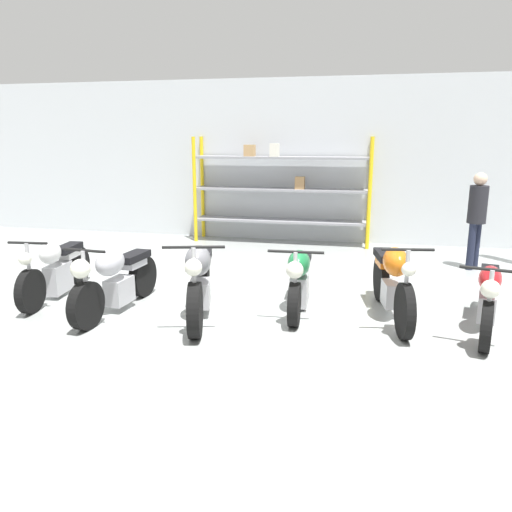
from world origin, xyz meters
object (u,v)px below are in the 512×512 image
Objects in this scene: motorcycle_white at (56,269)px; motorcycle_silver at (116,279)px; motorcycle_grey at (199,280)px; motorcycle_green at (299,279)px; motorcycle_red at (488,296)px; person_browsing at (477,213)px; shelving_rack at (280,187)px; motorcycle_orange at (392,279)px.

motorcycle_white is 1.25m from motorcycle_silver.
motorcycle_grey is (1.18, 0.04, 0.04)m from motorcycle_silver.
motorcycle_red is (2.37, -0.29, 0.01)m from motorcycle_green.
motorcycle_grey is at bearing 77.94° from person_browsing.
shelving_rack is 5.04m from motorcycle_orange.
motorcycle_white is 4.83m from motorcycle_orange.
motorcycle_silver is at bearing -90.48° from motorcycle_orange.
motorcycle_green is 4.00m from person_browsing.
motorcycle_red is (3.60, 0.33, -0.06)m from motorcycle_grey.
motorcycle_orange is at bearing 99.28° from person_browsing.
motorcycle_silver is 1.16× the size of person_browsing.
motorcycle_orange is 1.15m from motorcycle_red.
motorcycle_orange reaches higher than motorcycle_silver.
person_browsing reaches higher than motorcycle_orange.
motorcycle_grey reaches higher than motorcycle_green.
motorcycle_silver reaches higher than motorcycle_green.
motorcycle_grey is 1.06× the size of motorcycle_green.
person_browsing reaches higher than motorcycle_white.
shelving_rack reaches higher than motorcycle_grey.
motorcycle_grey is (2.36, -0.38, 0.08)m from motorcycle_white.
motorcycle_silver is 0.96× the size of motorcycle_grey.
motorcycle_silver is 4.80m from motorcycle_red.
motorcycle_white is 3.60m from motorcycle_green.
motorcycle_grey is 5.31m from person_browsing.
shelving_rack is at bearing 15.22° from person_browsing.
motorcycle_silver reaches higher than motorcycle_white.
motorcycle_orange is (2.47, 0.54, 0.02)m from motorcycle_grey.
person_browsing is (0.42, 3.10, 0.58)m from motorcycle_red.
person_browsing reaches higher than motorcycle_green.
person_browsing is (1.55, 2.90, 0.50)m from motorcycle_orange.
motorcycle_orange is at bearing 103.90° from motorcycle_silver.
motorcycle_red is at bearing 80.50° from motorcycle_green.
motorcycle_white is 1.16× the size of person_browsing.
motorcycle_silver is 1.02× the size of motorcycle_green.
motorcycle_green is at bearing -103.29° from motorcycle_orange.
shelving_rack is at bearing -162.70° from motorcycle_orange.
motorcycle_grey is 1.39m from motorcycle_green.
person_browsing is (3.80, -1.55, -0.22)m from shelving_rack.
motorcycle_red is (3.38, -4.65, -0.80)m from shelving_rack.
motorcycle_green is 1.24m from motorcycle_orange.
motorcycle_silver is 6.28m from person_browsing.
shelving_rack is at bearing 145.10° from motorcycle_white.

